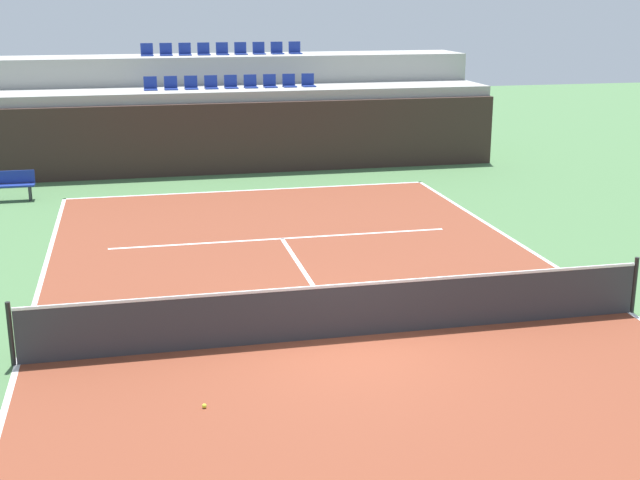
{
  "coord_description": "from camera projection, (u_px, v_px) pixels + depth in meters",
  "views": [
    {
      "loc": [
        -3.46,
        -13.41,
        5.69
      ],
      "look_at": [
        -0.03,
        2.0,
        1.2
      ],
      "focal_mm": 48.14,
      "sensor_mm": 36.0,
      "label": 1
    }
  ],
  "objects": [
    {
      "name": "ground_plane",
      "position": [
        347.0,
        337.0,
        14.87
      ],
      "size": [
        80.0,
        80.0,
        0.0
      ],
      "primitive_type": "plane",
      "color": "#477042"
    },
    {
      "name": "court_surface",
      "position": [
        347.0,
        337.0,
        14.87
      ],
      "size": [
        11.0,
        24.0,
        0.01
      ],
      "primitive_type": "cube",
      "color": "brown",
      "rests_on": "ground_plane"
    },
    {
      "name": "baseline_far",
      "position": [
        250.0,
        190.0,
        26.09
      ],
      "size": [
        11.0,
        0.1,
        0.0
      ],
      "primitive_type": "cube",
      "color": "white",
      "rests_on": "court_surface"
    },
    {
      "name": "sideline_left",
      "position": [
        17.0,
        365.0,
        13.73
      ],
      "size": [
        0.1,
        24.0,
        0.0
      ],
      "primitive_type": "cube",
      "color": "white",
      "rests_on": "court_surface"
    },
    {
      "name": "sideline_right",
      "position": [
        629.0,
        312.0,
        16.01
      ],
      "size": [
        0.1,
        24.0,
        0.0
      ],
      "primitive_type": "cube",
      "color": "white",
      "rests_on": "court_surface"
    },
    {
      "name": "service_line_far",
      "position": [
        282.0,
        239.0,
        20.88
      ],
      "size": [
        8.26,
        0.1,
        0.0
      ],
      "primitive_type": "cube",
      "color": "white",
      "rests_on": "court_surface"
    },
    {
      "name": "centre_service_line",
      "position": [
        309.0,
        279.0,
        17.87
      ],
      "size": [
        0.1,
        6.4,
        0.0
      ],
      "primitive_type": "cube",
      "color": "white",
      "rests_on": "court_surface"
    },
    {
      "name": "back_wall",
      "position": [
        238.0,
        138.0,
        28.37
      ],
      "size": [
        17.9,
        0.3,
        2.34
      ],
      "primitive_type": "cube",
      "color": "#33231E",
      "rests_on": "ground_plane"
    },
    {
      "name": "stands_tier_lower",
      "position": [
        232.0,
        127.0,
        29.59
      ],
      "size": [
        17.9,
        2.4,
        2.68
      ],
      "primitive_type": "cube",
      "color": "#9E9E99",
      "rests_on": "ground_plane"
    },
    {
      "name": "stands_tier_upper",
      "position": [
        224.0,
        105.0,
        31.71
      ],
      "size": [
        17.9,
        2.4,
        3.65
      ],
      "primitive_type": "cube",
      "color": "#9E9E99",
      "rests_on": "ground_plane"
    },
    {
      "name": "seating_row_lower",
      "position": [
        231.0,
        84.0,
        29.28
      ],
      "size": [
        5.85,
        0.44,
        0.44
      ],
      "color": "navy",
      "rests_on": "stands_tier_lower"
    },
    {
      "name": "seating_row_upper",
      "position": [
        222.0,
        51.0,
        31.26
      ],
      "size": [
        5.85,
        0.44,
        0.44
      ],
      "color": "navy",
      "rests_on": "stands_tier_upper"
    },
    {
      "name": "tennis_net",
      "position": [
        347.0,
        310.0,
        14.73
      ],
      "size": [
        11.08,
        0.08,
        1.07
      ],
      "color": "black",
      "rests_on": "court_surface"
    },
    {
      "name": "player_bench",
      "position": [
        8.0,
        183.0,
        24.71
      ],
      "size": [
        1.5,
        0.4,
        0.85
      ],
      "color": "navy",
      "rests_on": "ground_plane"
    },
    {
      "name": "tennis_ball_0",
      "position": [
        204.0,
        406.0,
        12.28
      ],
      "size": [
        0.07,
        0.07,
        0.07
      ],
      "primitive_type": "sphere",
      "color": "#CCE033",
      "rests_on": "court_surface"
    }
  ]
}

